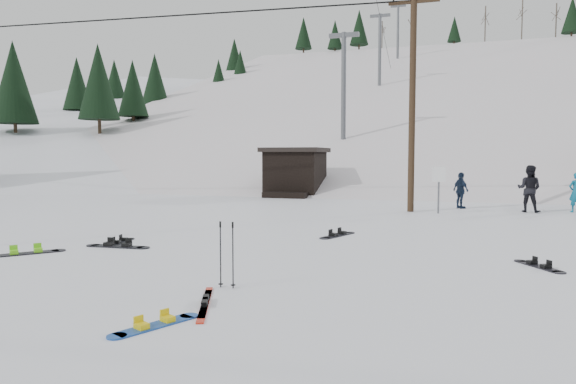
% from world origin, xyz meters
% --- Properties ---
extents(ground, '(200.00, 200.00, 0.00)m').
position_xyz_m(ground, '(0.00, 0.00, 0.00)').
color(ground, white).
rests_on(ground, ground).
extents(ski_slope, '(60.00, 85.24, 65.97)m').
position_xyz_m(ski_slope, '(0.00, 55.00, -12.00)').
color(ski_slope, white).
rests_on(ski_slope, ground).
extents(ridge_left, '(47.54, 95.03, 58.38)m').
position_xyz_m(ridge_left, '(-36.00, 48.00, -11.00)').
color(ridge_left, white).
rests_on(ridge_left, ground).
extents(treeline_left, '(20.00, 64.00, 10.00)m').
position_xyz_m(treeline_left, '(-34.00, 40.00, 0.00)').
color(treeline_left, black).
rests_on(treeline_left, ground).
extents(treeline_crest, '(50.00, 6.00, 10.00)m').
position_xyz_m(treeline_crest, '(0.00, 86.00, 0.00)').
color(treeline_crest, black).
rests_on(treeline_crest, ski_slope).
extents(utility_pole, '(2.00, 0.26, 9.00)m').
position_xyz_m(utility_pole, '(2.00, 14.00, 4.68)').
color(utility_pole, '#3A2819').
rests_on(utility_pole, ground).
extents(trail_sign, '(0.50, 0.09, 1.85)m').
position_xyz_m(trail_sign, '(3.10, 13.58, 1.27)').
color(trail_sign, '#595B60').
rests_on(trail_sign, ground).
extents(lift_hut, '(3.40, 4.10, 2.75)m').
position_xyz_m(lift_hut, '(-5.00, 20.94, 1.36)').
color(lift_hut, black).
rests_on(lift_hut, ground).
extents(lift_tower_near, '(2.20, 0.36, 8.00)m').
position_xyz_m(lift_tower_near, '(-4.00, 30.00, 7.86)').
color(lift_tower_near, '#595B60').
rests_on(lift_tower_near, ski_slope).
extents(lift_tower_mid, '(2.20, 0.36, 8.00)m').
position_xyz_m(lift_tower_mid, '(-4.00, 50.00, 14.36)').
color(lift_tower_mid, '#595B60').
rests_on(lift_tower_mid, ski_slope).
extents(lift_tower_far, '(2.20, 0.36, 8.00)m').
position_xyz_m(lift_tower_far, '(-4.00, 70.00, 20.86)').
color(lift_tower_far, '#595B60').
rests_on(lift_tower_far, ski_slope).
extents(hero_snowboard, '(0.72, 1.26, 0.10)m').
position_xyz_m(hero_snowboard, '(-0.23, -1.59, 0.02)').
color(hero_snowboard, '#1A4CAB').
rests_on(hero_snowboard, ground).
extents(hero_skis, '(0.81, 1.78, 0.10)m').
position_xyz_m(hero_skis, '(-0.06, -0.46, 0.03)').
color(hero_skis, '#AF2211').
rests_on(hero_skis, ground).
extents(ski_poles, '(0.32, 0.08, 1.15)m').
position_xyz_m(ski_poles, '(-0.15, 0.55, 0.59)').
color(ski_poles, black).
rests_on(ski_poles, ground).
extents(board_scatter_a, '(1.72, 0.41, 0.12)m').
position_xyz_m(board_scatter_a, '(-4.37, 3.36, 0.03)').
color(board_scatter_a, black).
rests_on(board_scatter_a, ground).
extents(board_scatter_b, '(0.48, 1.40, 0.10)m').
position_xyz_m(board_scatter_b, '(-4.71, 3.93, 0.03)').
color(board_scatter_b, black).
rests_on(board_scatter_b, ground).
extents(board_scatter_c, '(1.21, 1.37, 0.12)m').
position_xyz_m(board_scatter_c, '(-5.84, 1.96, 0.03)').
color(board_scatter_c, black).
rests_on(board_scatter_c, ground).
extents(board_scatter_d, '(0.83, 1.21, 0.10)m').
position_xyz_m(board_scatter_d, '(5.26, 3.98, 0.02)').
color(board_scatter_d, black).
rests_on(board_scatter_d, ground).
extents(board_scatter_f, '(0.76, 1.51, 0.11)m').
position_xyz_m(board_scatter_f, '(0.48, 6.78, 0.03)').
color(board_scatter_f, black).
rests_on(board_scatter_f, ground).
extents(skier_teal, '(0.70, 0.59, 1.62)m').
position_xyz_m(skier_teal, '(8.39, 15.74, 0.81)').
color(skier_teal, '#0D6284').
rests_on(skier_teal, ground).
extents(skier_dark, '(1.12, 0.99, 1.90)m').
position_xyz_m(skier_dark, '(6.58, 15.19, 0.95)').
color(skier_dark, black).
rests_on(skier_dark, ground).
extents(skier_navy, '(0.86, 0.97, 1.57)m').
position_xyz_m(skier_navy, '(3.98, 15.93, 0.78)').
color(skier_navy, '#1A2942').
rests_on(skier_navy, ground).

